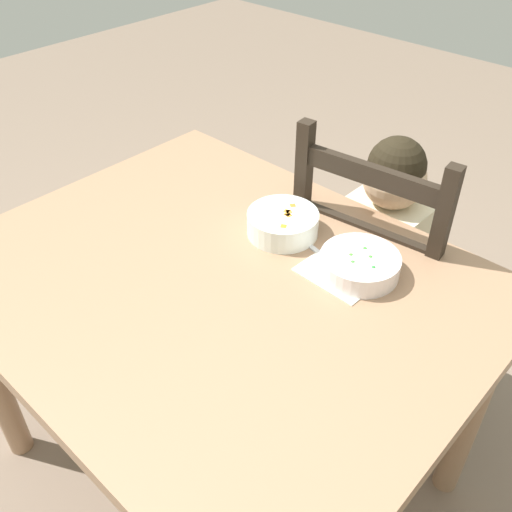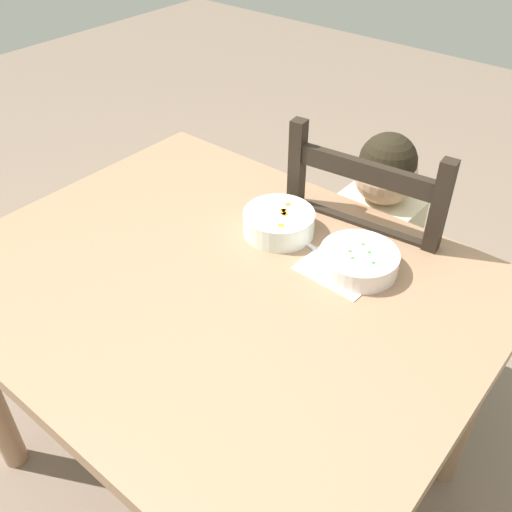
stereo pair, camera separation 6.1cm
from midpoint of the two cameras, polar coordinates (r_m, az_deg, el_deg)
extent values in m
plane|color=#7C6858|center=(1.89, -1.93, -20.07)|extent=(8.00, 8.00, 0.00)
cube|color=#9A7456|center=(1.32, -2.60, -2.70)|extent=(1.21, 0.96, 0.04)
cylinder|color=#9A7456|center=(2.08, -4.71, 1.14)|extent=(0.07, 0.07, 0.73)
cylinder|color=#9A7456|center=(1.67, 21.86, -13.95)|extent=(0.07, 0.07, 0.73)
cube|color=black|center=(1.84, 13.29, -3.09)|extent=(0.46, 0.46, 0.02)
cube|color=black|center=(2.08, 19.41, -6.83)|extent=(0.04, 0.04, 0.42)
cube|color=black|center=(2.17, 10.18, -2.85)|extent=(0.04, 0.04, 0.42)
cube|color=black|center=(1.82, 15.07, -13.82)|extent=(0.04, 0.04, 0.42)
cube|color=black|center=(1.92, 4.71, -8.88)|extent=(0.04, 0.04, 0.42)
cube|color=black|center=(1.47, 18.29, -1.24)|extent=(0.04, 0.04, 0.57)
cube|color=black|center=(1.58, 5.65, 3.91)|extent=(0.04, 0.04, 0.57)
cube|color=black|center=(1.41, 12.76, 7.94)|extent=(0.36, 0.06, 0.05)
cube|color=black|center=(1.50, 11.88, 2.31)|extent=(0.36, 0.06, 0.05)
cube|color=beige|center=(1.71, 13.56, 0.71)|extent=(0.22, 0.14, 0.32)
sphere|color=#D4AE8A|center=(1.58, 14.82, 7.53)|extent=(0.17, 0.17, 0.17)
sphere|color=black|center=(1.56, 15.04, 8.74)|extent=(0.16, 0.16, 0.16)
cylinder|color=#3F4C72|center=(1.90, 8.55, -9.33)|extent=(0.07, 0.07, 0.44)
cylinder|color=#3F4C72|center=(1.87, 11.31, -10.95)|extent=(0.07, 0.07, 0.44)
cylinder|color=beige|center=(1.64, 8.32, 3.26)|extent=(0.06, 0.24, 0.13)
cylinder|color=beige|center=(1.55, 16.08, -0.58)|extent=(0.06, 0.24, 0.13)
cylinder|color=white|center=(1.32, 11.65, -0.88)|extent=(0.18, 0.18, 0.05)
cylinder|color=white|center=(1.34, 11.53, -1.61)|extent=(0.08, 0.08, 0.01)
cylinder|color=green|center=(1.32, 11.69, -0.63)|extent=(0.15, 0.15, 0.03)
sphere|color=#468F32|center=(1.31, 10.80, 0.00)|extent=(0.01, 0.01, 0.01)
sphere|color=green|center=(1.31, 12.70, -0.20)|extent=(0.01, 0.01, 0.01)
sphere|color=#318E3B|center=(1.29, 13.02, -1.25)|extent=(0.01, 0.01, 0.01)
sphere|color=green|center=(1.34, 12.15, 0.63)|extent=(0.01, 0.01, 0.01)
sphere|color=#499C3F|center=(1.29, 11.00, -0.70)|extent=(0.01, 0.01, 0.01)
cylinder|color=white|center=(1.42, 3.99, 3.23)|extent=(0.18, 0.18, 0.06)
cylinder|color=white|center=(1.44, 3.94, 2.36)|extent=(0.08, 0.08, 0.01)
cylinder|color=orange|center=(1.42, 4.00, 3.53)|extent=(0.15, 0.15, 0.03)
cube|color=orange|center=(1.44, 4.91, 4.92)|extent=(0.02, 0.02, 0.01)
cube|color=orange|center=(1.37, 4.05, 2.83)|extent=(0.02, 0.02, 0.01)
cube|color=orange|center=(1.42, 4.53, 4.30)|extent=(0.02, 0.02, 0.01)
cube|color=orange|center=(1.41, 4.38, 4.03)|extent=(0.02, 0.02, 0.01)
cube|color=orange|center=(1.42, 4.22, 4.40)|extent=(0.02, 0.02, 0.01)
cube|color=orange|center=(1.40, 4.52, 3.93)|extent=(0.02, 0.02, 0.01)
cube|color=silver|center=(1.38, 7.78, 0.14)|extent=(0.10, 0.03, 0.00)
ellipsoid|color=silver|center=(1.41, 6.00, 1.60)|extent=(0.05, 0.04, 0.01)
cube|color=white|center=(1.34, 9.93, -1.52)|extent=(0.18, 0.16, 0.00)
camera|label=1|loc=(0.03, 91.35, -1.06)|focal=39.87mm
camera|label=2|loc=(0.03, -88.65, 1.06)|focal=39.87mm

